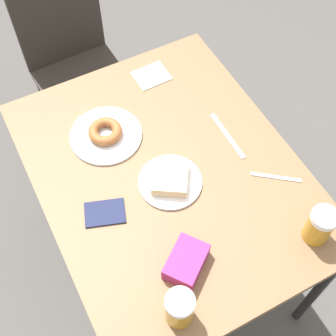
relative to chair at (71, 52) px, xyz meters
The scene contains 12 objects.
ground_plane 1.07m from the chair, 88.35° to the right, with size 8.00×8.00×0.00m, color #474442.
table 0.94m from the chair, 88.35° to the right, with size 0.84×1.08×0.77m.
chair is the anchor object (origin of this frame).
plate_with_cake 1.00m from the chair, 89.29° to the right, with size 0.21×0.21×0.05m.
plate_with_donut 0.74m from the chair, 97.99° to the right, with size 0.25×0.25×0.04m.
beer_mug_left 1.40m from the chair, 76.76° to the right, with size 0.08×0.08×0.13m.
beer_mug_center 1.40m from the chair, 97.01° to the right, with size 0.08×0.08×0.13m.
napkin_folded 0.59m from the chair, 71.56° to the right, with size 0.13×0.11×0.00m.
fork 1.18m from the chair, 73.45° to the right, with size 0.14×0.11×0.00m.
knife 0.96m from the chair, 72.63° to the right, with size 0.02×0.21×0.00m.
passport_near_edge 1.02m from the chair, 102.91° to the right, with size 0.15×0.12×0.01m.
blue_pouch 1.27m from the chair, 93.68° to the right, with size 0.17×0.16×0.06m.
Camera 1 is at (-0.39, -0.74, 2.09)m, focal length 50.00 mm.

